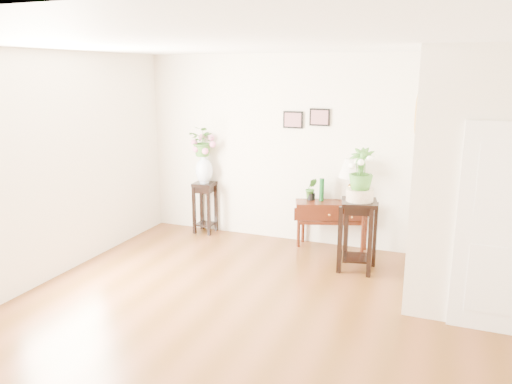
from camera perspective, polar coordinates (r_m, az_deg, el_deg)
The scene contains 20 objects.
floor at distance 5.24m, azimuth 1.72°, elevation -15.38°, with size 6.00×5.50×0.02m, color brown.
ceiling at distance 4.59m, azimuth 1.98°, elevation 16.83°, with size 6.00×5.50×0.02m, color white.
wall_back at distance 7.33m, azimuth 9.11°, elevation 4.48°, with size 6.00×0.02×2.80m, color #F1E7CC.
wall_front at distance 2.48m, azimuth -20.87°, elevation -14.81°, with size 6.00×0.02×2.80m, color #F1E7CC.
wall_left at distance 6.37m, azimuth -24.52°, elevation 2.05°, with size 0.02×5.50×2.80m, color #F1E7CC.
partition at distance 6.23m, azimuth 26.26°, elevation 1.64°, with size 1.80×1.95×2.80m, color #F1E7CC.
door at distance 5.34m, azimuth 26.65°, elevation -4.09°, with size 0.90×0.05×2.10m, color white.
art_print_left at distance 7.42m, azimuth 4.25°, elevation 8.23°, with size 0.30×0.02×0.25m, color black.
art_print_right at distance 7.30m, azimuth 7.29°, elevation 8.47°, with size 0.30×0.02×0.25m, color black.
wall_ornament at distance 6.25m, azimuth 18.14°, elevation 8.44°, with size 0.51×0.51×0.07m, color #BE7D2F.
console_table at distance 7.39m, azimuth 8.67°, elevation -3.77°, with size 1.06×0.35×0.71m, color black.
table_lamp at distance 7.16m, azimuth 10.88°, elevation 1.41°, with size 0.37×0.37×0.65m, color #B27A3A.
green_vase at distance 7.29m, azimuth 7.52°, elevation 0.30°, with size 0.07×0.07×0.33m, color #0F481C.
potted_plant at distance 7.33m, azimuth 6.32°, elevation 0.27°, with size 0.17×0.14×0.30m, color #356F25.
plant_stand_a at distance 8.06m, azimuth -5.84°, elevation -1.78°, with size 0.32×0.32×0.82m, color black.
porcelain_vase at distance 7.91m, azimuth -5.96°, elevation 2.67°, with size 0.27×0.27×0.48m, color silver, non-canonical shape.
lily_arrangement at distance 7.85m, azimuth -6.03°, elevation 5.63°, with size 0.43×0.37×0.48m, color #356F25.
plant_stand_b at distance 6.62m, azimuth 11.55°, elevation -4.91°, with size 0.44×0.44×0.94m, color black.
ceramic_bowl at distance 6.47m, azimuth 11.78°, elevation -0.30°, with size 0.34×0.34×0.15m, color beige.
narcissus at distance 6.41m, azimuth 11.91°, elevation 2.46°, with size 0.31×0.31×0.55m, color #356F25.
Camera 1 is at (1.53, -4.32, 2.54)m, focal length 35.00 mm.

